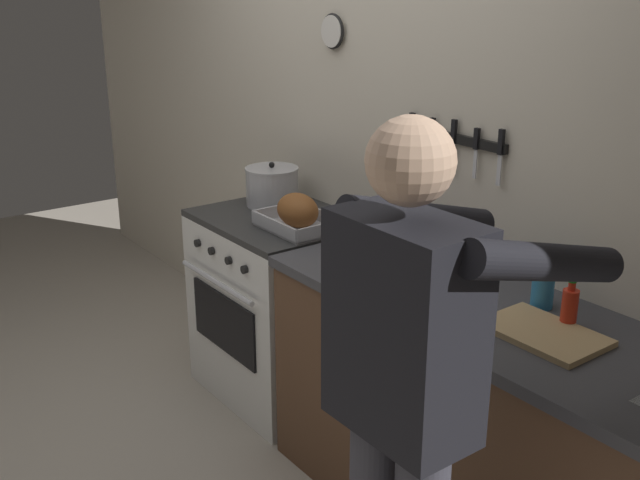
{
  "coord_description": "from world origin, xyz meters",
  "views": [
    {
      "loc": [
        2.56,
        -0.85,
        1.95
      ],
      "look_at": [
        0.28,
        0.85,
        0.96
      ],
      "focal_mm": 42.5,
      "sensor_mm": 36.0,
      "label": 1
    }
  ],
  "objects_px": {
    "bottle_hot_sauce": "(570,307)",
    "cutting_board": "(543,333)",
    "stove": "(281,306)",
    "roasting_pan": "(298,214)",
    "bottle_wine_red": "(401,230)",
    "stock_pot": "(272,186)",
    "person_cook": "(407,393)",
    "bottle_dish_soap": "(543,283)"
  },
  "relations": [
    {
      "from": "stove",
      "to": "roasting_pan",
      "type": "xyz_separation_m",
      "value": [
        0.2,
        -0.03,
        0.52
      ]
    },
    {
      "from": "bottle_dish_soap",
      "to": "cutting_board",
      "type": "bearing_deg",
      "value": -50.33
    },
    {
      "from": "stock_pot",
      "to": "person_cook",
      "type": "bearing_deg",
      "value": -22.91
    },
    {
      "from": "cutting_board",
      "to": "bottle_hot_sauce",
      "type": "height_order",
      "value": "bottle_hot_sauce"
    },
    {
      "from": "stove",
      "to": "bottle_dish_soap",
      "type": "xyz_separation_m",
      "value": [
        1.36,
        0.15,
        0.54
      ]
    },
    {
      "from": "bottle_wine_red",
      "to": "bottle_hot_sauce",
      "type": "bearing_deg",
      "value": 2.53
    },
    {
      "from": "person_cook",
      "to": "stock_pot",
      "type": "bearing_deg",
      "value": 63.14
    },
    {
      "from": "roasting_pan",
      "to": "cutting_board",
      "type": "xyz_separation_m",
      "value": [
        1.31,
        0.01,
        -0.06
      ]
    },
    {
      "from": "cutting_board",
      "to": "bottle_dish_soap",
      "type": "bearing_deg",
      "value": 129.67
    },
    {
      "from": "bottle_dish_soap",
      "to": "bottle_wine_red",
      "type": "distance_m",
      "value": 0.61
    },
    {
      "from": "stove",
      "to": "cutting_board",
      "type": "xyz_separation_m",
      "value": [
        1.51,
        -0.03,
        0.46
      ]
    },
    {
      "from": "person_cook",
      "to": "roasting_pan",
      "type": "bearing_deg",
      "value": 61.6
    },
    {
      "from": "bottle_hot_sauce",
      "to": "bottle_wine_red",
      "type": "bearing_deg",
      "value": -177.47
    },
    {
      "from": "stove",
      "to": "bottle_hot_sauce",
      "type": "distance_m",
      "value": 1.6
    },
    {
      "from": "stock_pot",
      "to": "bottle_dish_soap",
      "type": "xyz_separation_m",
      "value": [
        1.55,
        0.06,
        -0.01
      ]
    },
    {
      "from": "stove",
      "to": "bottle_dish_soap",
      "type": "distance_m",
      "value": 1.47
    },
    {
      "from": "person_cook",
      "to": "bottle_dish_soap",
      "type": "relative_size",
      "value": 8.05
    },
    {
      "from": "bottle_hot_sauce",
      "to": "roasting_pan",
      "type": "bearing_deg",
      "value": -174.71
    },
    {
      "from": "person_cook",
      "to": "roasting_pan",
      "type": "relative_size",
      "value": 4.72
    },
    {
      "from": "person_cook",
      "to": "bottle_dish_soap",
      "type": "height_order",
      "value": "person_cook"
    },
    {
      "from": "person_cook",
      "to": "bottle_hot_sauce",
      "type": "distance_m",
      "value": 0.75
    },
    {
      "from": "roasting_pan",
      "to": "bottle_wine_red",
      "type": "height_order",
      "value": "bottle_wine_red"
    },
    {
      "from": "bottle_hot_sauce",
      "to": "cutting_board",
      "type": "bearing_deg",
      "value": -91.5
    },
    {
      "from": "bottle_dish_soap",
      "to": "stock_pot",
      "type": "bearing_deg",
      "value": -177.71
    },
    {
      "from": "stock_pot",
      "to": "bottle_dish_soap",
      "type": "bearing_deg",
      "value": 2.29
    },
    {
      "from": "person_cook",
      "to": "cutting_board",
      "type": "xyz_separation_m",
      "value": [
        -0.06,
        0.63,
        -0.04
      ]
    },
    {
      "from": "roasting_pan",
      "to": "stock_pot",
      "type": "distance_m",
      "value": 0.4
    },
    {
      "from": "stove",
      "to": "stock_pot",
      "type": "distance_m",
      "value": 0.58
    },
    {
      "from": "roasting_pan",
      "to": "bottle_hot_sauce",
      "type": "height_order",
      "value": "bottle_hot_sauce"
    },
    {
      "from": "bottle_wine_red",
      "to": "stock_pot",
      "type": "bearing_deg",
      "value": 178.27
    },
    {
      "from": "person_cook",
      "to": "bottle_hot_sauce",
      "type": "relative_size",
      "value": 9.97
    },
    {
      "from": "person_cook",
      "to": "bottle_wine_red",
      "type": "distance_m",
      "value": 1.08
    },
    {
      "from": "stove",
      "to": "bottle_hot_sauce",
      "type": "bearing_deg",
      "value": 3.35
    },
    {
      "from": "bottle_dish_soap",
      "to": "bottle_wine_red",
      "type": "relative_size",
      "value": 0.66
    },
    {
      "from": "cutting_board",
      "to": "bottle_dish_soap",
      "type": "xyz_separation_m",
      "value": [
        -0.14,
        0.17,
        0.08
      ]
    },
    {
      "from": "stove",
      "to": "bottle_dish_soap",
      "type": "height_order",
      "value": "bottle_dish_soap"
    },
    {
      "from": "cutting_board",
      "to": "bottle_hot_sauce",
      "type": "relative_size",
      "value": 2.16
    },
    {
      "from": "roasting_pan",
      "to": "bottle_wine_red",
      "type": "distance_m",
      "value": 0.58
    },
    {
      "from": "bottle_hot_sauce",
      "to": "bottle_wine_red",
      "type": "relative_size",
      "value": 0.53
    },
    {
      "from": "roasting_pan",
      "to": "stock_pot",
      "type": "bearing_deg",
      "value": 162.91
    },
    {
      "from": "stock_pot",
      "to": "bottle_dish_soap",
      "type": "height_order",
      "value": "stock_pot"
    },
    {
      "from": "person_cook",
      "to": "bottle_wine_red",
      "type": "bearing_deg",
      "value": 44.51
    }
  ]
}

